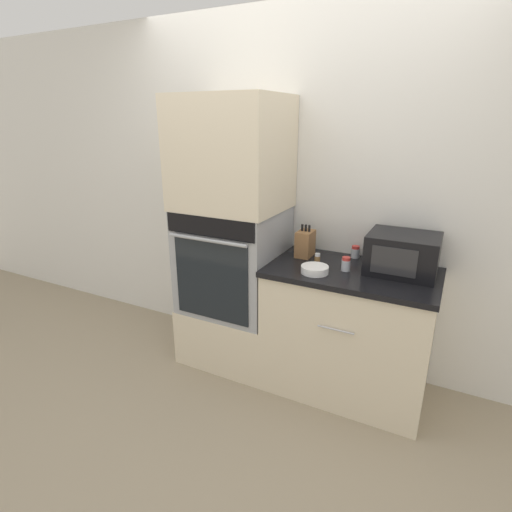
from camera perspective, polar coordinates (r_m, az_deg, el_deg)
The scene contains 13 objects.
ground_plane at distance 2.92m, azimuth 0.30°, elevation -18.46°, with size 12.00×12.00×0.00m, color gray.
wall_back at distance 2.94m, azimuth 5.97°, elevation 8.63°, with size 8.00×0.05×2.50m.
oven_cabinet_base at distance 3.16m, azimuth -3.05°, elevation -10.63°, with size 0.71×0.60×0.42m.
wall_oven at distance 2.91m, azimuth -3.28°, elevation -0.50°, with size 0.69×0.64×0.76m.
oven_cabinet_upper at distance 2.76m, azimuth -3.55°, elevation 14.38°, with size 0.71×0.60×0.74m.
counter_unit at distance 2.77m, azimuth 12.94°, elevation -10.39°, with size 1.05×0.63×0.87m.
microwave at distance 2.59m, azimuth 20.21°, elevation 0.33°, with size 0.41×0.35×0.24m.
knife_block at distance 2.76m, azimuth 7.03°, elevation 1.79°, with size 0.10×0.15×0.22m.
bowl at distance 2.48m, azimuth 8.39°, elevation -1.91°, with size 0.17×0.17×0.05m.
condiment_jar_near at distance 2.60m, azimuth 8.75°, elevation -0.52°, with size 0.04×0.04×0.08m.
condiment_jar_mid at distance 2.89m, azimuth 7.62°, elevation 1.60°, with size 0.04×0.04×0.09m.
condiment_jar_far at distance 2.81m, azimuth 14.01°, elevation 0.57°, with size 0.06×0.06×0.08m.
condiment_jar_back at distance 2.55m, azimuth 12.72°, elevation -1.13°, with size 0.06×0.06×0.09m.
Camera 1 is at (1.04, -2.07, 1.77)m, focal length 28.00 mm.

